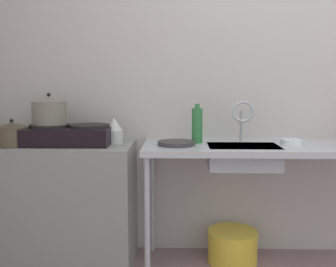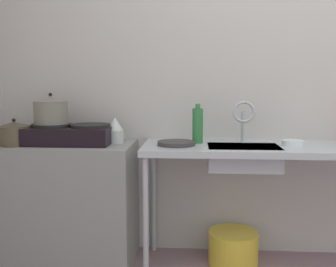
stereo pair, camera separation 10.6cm
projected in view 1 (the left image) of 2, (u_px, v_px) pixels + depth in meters
The scene contains 13 objects.
wall_back at pixel (303, 60), 2.77m from camera, with size 5.20×0.10×2.79m, color beige.
counter_concrete at pixel (63, 205), 2.61m from camera, with size 0.95×0.55×0.83m, color gray.
counter_sink at pixel (280, 154), 2.53m from camera, with size 1.78×0.55×0.83m.
stove at pixel (70, 135), 2.55m from camera, with size 0.54×0.36×0.13m.
pot_on_left_burner at pixel (49, 110), 2.53m from camera, with size 0.23×0.23×0.21m.
pot_beside_stove at pixel (12, 134), 2.46m from camera, with size 0.21×0.21×0.17m.
percolator at pixel (114, 131), 2.59m from camera, with size 0.12×0.12×0.17m.
sink_basin at pixel (243, 157), 2.50m from camera, with size 0.45×0.30×0.15m, color #B0B7C2.
faucet at pixel (243, 114), 2.59m from camera, with size 0.15×0.08×0.28m.
frying_pan at pixel (176, 143), 2.51m from camera, with size 0.24×0.24×0.03m, color #353235.
small_bowl_on_drainboard at pixel (291, 142), 2.52m from camera, with size 0.14×0.14×0.04m, color white.
bottle_by_sink at pixel (197, 125), 2.60m from camera, with size 0.07×0.07×0.26m.
bucket_on_floor at pixel (232, 246), 2.67m from camera, with size 0.34×0.34×0.22m, color yellow.
Camera 1 is at (-0.89, -1.30, 1.22)m, focal length 41.57 mm.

